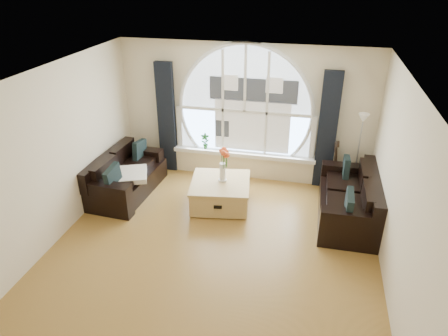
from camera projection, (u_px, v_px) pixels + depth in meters
ground at (211, 255)px, 6.25m from camera, size 5.00×5.50×0.01m
ceiling at (208, 81)px, 5.02m from camera, size 5.00×5.50×0.01m
wall_back at (245, 113)px, 8.02m from camera, size 5.00×0.01×2.70m
wall_left at (49, 160)px, 6.13m from camera, size 0.01×5.50×2.70m
wall_right at (401, 198)px, 5.14m from camera, size 0.01×5.50×2.70m
attic_slope at (391, 122)px, 4.74m from camera, size 0.92×5.50×0.72m
arched_window at (245, 100)px, 7.87m from camera, size 2.60×0.06×2.15m
window_sill at (243, 154)px, 8.32m from camera, size 2.90×0.22×0.08m
window_frame at (245, 100)px, 7.85m from camera, size 2.76×0.08×2.15m
neighbor_house at (252, 107)px, 7.89m from camera, size 1.70×0.02×1.50m
curtain_left at (167, 118)px, 8.33m from camera, size 0.35×0.12×2.30m
curtain_right at (327, 131)px, 7.69m from camera, size 0.35×0.12×2.30m
sofa_left at (126, 174)px, 7.76m from camera, size 0.99×1.82×0.78m
sofa_right at (348, 198)px, 6.96m from camera, size 0.94×1.88×0.83m
coffee_chest at (220, 192)px, 7.44m from camera, size 1.19×1.19×0.51m
throw_blanket at (131, 175)px, 7.52m from camera, size 0.71×0.71×0.10m
vase_flowers at (223, 161)px, 7.20m from camera, size 0.24×0.24×0.70m
floor_lamp at (358, 155)px, 7.59m from camera, size 0.24×0.24×1.60m
guitar at (334, 164)px, 7.84m from camera, size 0.43×0.37×1.06m
potted_plant at (205, 141)px, 8.38m from camera, size 0.20×0.16×0.33m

